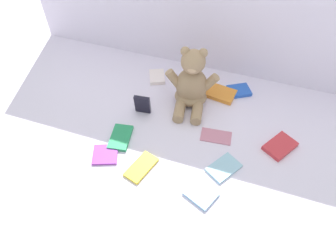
% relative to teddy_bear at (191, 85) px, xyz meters
% --- Properties ---
extents(ground_plane, '(3.20, 3.20, 0.00)m').
position_rel_teddy_bear_xyz_m(ground_plane, '(-0.03, -0.16, -0.11)').
color(ground_plane, silver).
extents(teddy_bear, '(0.24, 0.23, 0.29)m').
position_rel_teddy_bear_xyz_m(teddy_bear, '(0.00, 0.00, 0.00)').
color(teddy_bear, '#9E7F5B').
rests_on(teddy_bear, ground_plane).
extents(book_case_0, '(0.13, 0.12, 0.01)m').
position_rel_teddy_bear_xyz_m(book_case_0, '(0.17, -0.45, -0.10)').
color(book_case_0, '#8BBCE5').
rests_on(book_case_0, ground_plane).
extents(book_case_1, '(0.11, 0.15, 0.01)m').
position_rel_teddy_bear_xyz_m(book_case_1, '(-0.08, -0.42, -0.10)').
color(book_case_1, gold).
rests_on(book_case_1, ground_plane).
extents(book_case_2, '(0.07, 0.03, 0.10)m').
position_rel_teddy_bear_xyz_m(book_case_2, '(-0.19, -0.13, -0.06)').
color(book_case_2, black).
rests_on(book_case_2, ground_plane).
extents(book_case_3, '(0.15, 0.12, 0.02)m').
position_rel_teddy_bear_xyz_m(book_case_3, '(0.12, 0.10, -0.10)').
color(book_case_3, orange).
rests_on(book_case_3, ground_plane).
extents(book_case_4, '(0.14, 0.16, 0.02)m').
position_rel_teddy_bear_xyz_m(book_case_4, '(0.43, -0.14, -0.10)').
color(book_case_4, '#C23137').
rests_on(book_case_4, ground_plane).
extents(book_case_5, '(0.13, 0.12, 0.02)m').
position_rel_teddy_bear_xyz_m(book_case_5, '(0.20, 0.14, -0.10)').
color(book_case_5, blue).
rests_on(book_case_5, ground_plane).
extents(book_case_6, '(0.10, 0.15, 0.02)m').
position_rel_teddy_bear_xyz_m(book_case_6, '(-0.22, -0.31, -0.10)').
color(book_case_6, '#248B53').
rests_on(book_case_6, ground_plane).
extents(book_case_7, '(0.14, 0.15, 0.01)m').
position_rel_teddy_bear_xyz_m(book_case_7, '(0.23, -0.32, -0.10)').
color(book_case_7, '#8DBED1').
rests_on(book_case_7, ground_plane).
extents(book_case_8, '(0.11, 0.13, 0.02)m').
position_rel_teddy_bear_xyz_m(book_case_8, '(-0.21, 0.11, -0.10)').
color(book_case_8, white).
rests_on(book_case_8, ground_plane).
extents(book_case_9, '(0.13, 0.13, 0.01)m').
position_rel_teddy_bear_xyz_m(book_case_9, '(-0.24, -0.41, -0.10)').
color(book_case_9, purple).
rests_on(book_case_9, ground_plane).
extents(book_case_10, '(0.14, 0.09, 0.01)m').
position_rel_teddy_bear_xyz_m(book_case_10, '(0.16, -0.17, -0.10)').
color(book_case_10, '#BC6F85').
rests_on(book_case_10, ground_plane).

